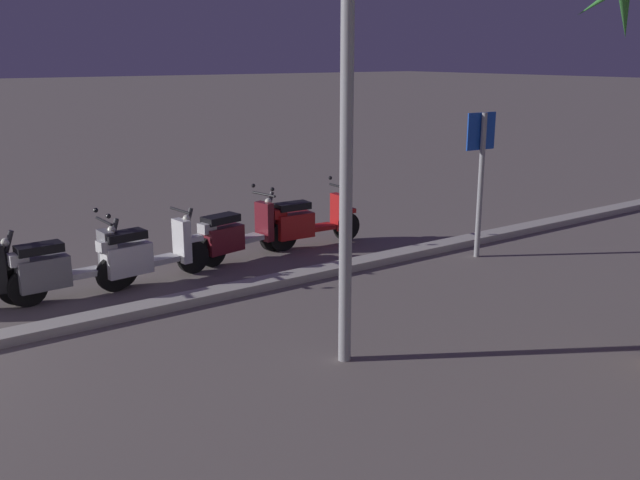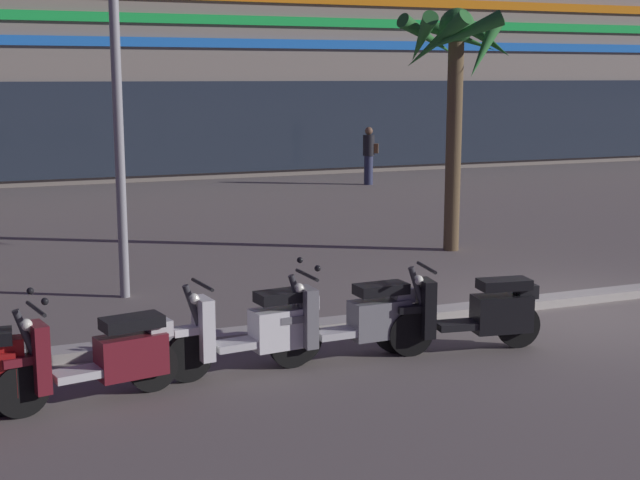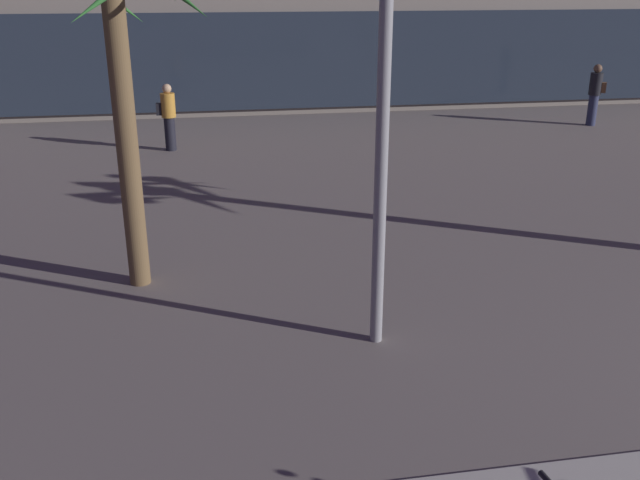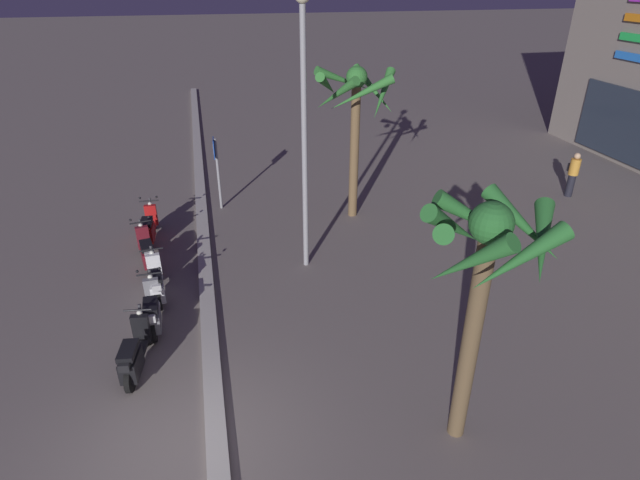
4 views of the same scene
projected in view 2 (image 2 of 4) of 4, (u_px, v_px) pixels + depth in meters
The scene contains 10 objects.
ground_plane at pixel (586, 313), 12.16m from camera, with size 200.00×200.00×0.00m, color slate.
curb_strip at pixel (561, 300), 12.64m from camera, with size 60.00×0.36×0.12m, color #BCB7AD.
mall_facade_backdrop at pixel (311, 18), 36.10m from camera, with size 42.45×15.06×10.89m.
scooter_maroon_far_back at pixel (103, 357), 8.81m from camera, with size 1.82×0.67×1.17m.
scooter_white_mid_rear at pixel (258, 329), 9.74m from camera, with size 1.83×0.58×1.04m.
scooter_grey_lead_nearest at pixel (357, 319), 10.15m from camera, with size 1.82×0.56×1.17m.
scooter_black_mid_centre at pixel (478, 313), 10.43m from camera, with size 1.86×0.62×1.04m.
palm_tree_near_sign at pixel (454, 61), 15.96m from camera, with size 2.05×2.12×4.34m.
pedestrian_by_palm_tree at pixel (369, 154), 26.40m from camera, with size 0.45×0.38×1.69m.
street_lamp at pixel (113, 2), 12.30m from camera, with size 0.36×0.36×6.83m.
Camera 2 is at (-7.74, -9.58, 3.16)m, focal length 50.53 mm.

